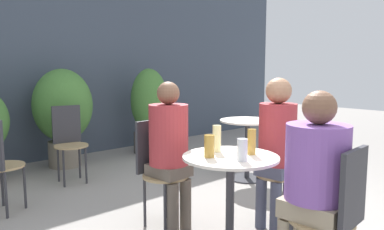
# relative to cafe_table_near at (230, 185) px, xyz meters

# --- Properties ---
(storefront_wall) EXTENTS (10.00, 0.06, 3.00)m
(storefront_wall) POSITION_rel_cafe_table_near_xyz_m (0.24, 3.65, 0.99)
(storefront_wall) COLOR #3D4756
(storefront_wall) RESTS_ON ground_plane
(cafe_table_near) EXTENTS (0.68, 0.68, 0.71)m
(cafe_table_near) POSITION_rel_cafe_table_near_xyz_m (0.00, 0.00, 0.00)
(cafe_table_near) COLOR #2D2D33
(cafe_table_near) RESTS_ON ground_plane
(cafe_table_far) EXTENTS (0.66, 0.66, 0.71)m
(cafe_table_far) POSITION_rel_cafe_table_near_xyz_m (1.51, 1.08, -0.01)
(cafe_table_far) COLOR #2D2D33
(cafe_table_far) RESTS_ON ground_plane
(bistro_chair_0) EXTENTS (0.38, 0.39, 0.89)m
(bistro_chair_0) POSITION_rel_cafe_table_near_xyz_m (0.06, -0.76, 0.02)
(bistro_chair_0) COLOR #997F56
(bistro_chair_0) RESTS_ON ground_plane
(bistro_chair_1) EXTENTS (0.39, 0.38, 0.89)m
(bistro_chair_1) POSITION_rel_cafe_table_near_xyz_m (0.76, 0.06, 0.02)
(bistro_chair_1) COLOR #997F56
(bistro_chair_1) RESTS_ON ground_plane
(bistro_chair_2) EXTENTS (0.38, 0.39, 0.89)m
(bistro_chair_2) POSITION_rel_cafe_table_near_xyz_m (-0.06, 0.76, 0.02)
(bistro_chair_2) COLOR #997F56
(bistro_chair_2) RESTS_ON ground_plane
(bistro_chair_4) EXTENTS (0.38, 0.40, 0.89)m
(bistro_chair_4) POSITION_rel_cafe_table_near_xyz_m (-0.09, 2.44, 0.02)
(bistro_chair_4) COLOR #997F56
(bistro_chair_4) RESTS_ON ground_plane
(seated_person_0) EXTENTS (0.37, 0.38, 1.20)m
(seated_person_0) POSITION_rel_cafe_table_near_xyz_m (0.05, -0.61, 0.20)
(seated_person_0) COLOR gray
(seated_person_0) RESTS_ON ground_plane
(seated_person_1) EXTENTS (0.32, 0.30, 1.25)m
(seated_person_1) POSITION_rel_cafe_table_near_xyz_m (0.62, 0.05, 0.24)
(seated_person_1) COLOR #42475B
(seated_person_1) RESTS_ON ground_plane
(seated_person_2) EXTENTS (0.32, 0.33, 1.21)m
(seated_person_2) POSITION_rel_cafe_table_near_xyz_m (-0.05, 0.61, 0.21)
(seated_person_2) COLOR brown
(seated_person_2) RESTS_ON ground_plane
(beer_glass_0) EXTENTS (0.06, 0.06, 0.18)m
(beer_glass_0) POSITION_rel_cafe_table_near_xyz_m (0.14, -0.07, 0.30)
(beer_glass_0) COLOR #B28433
(beer_glass_0) RESTS_ON cafe_table_near
(beer_glass_1) EXTENTS (0.06, 0.06, 0.19)m
(beer_glass_1) POSITION_rel_cafe_table_near_xyz_m (0.02, 0.16, 0.31)
(beer_glass_1) COLOR beige
(beer_glass_1) RESTS_ON cafe_table_near
(beer_glass_2) EXTENTS (0.07, 0.07, 0.15)m
(beer_glass_2) POSITION_rel_cafe_table_near_xyz_m (-0.14, 0.07, 0.29)
(beer_glass_2) COLOR #B28433
(beer_glass_2) RESTS_ON cafe_table_near
(beer_glass_3) EXTENTS (0.07, 0.07, 0.15)m
(beer_glass_3) POSITION_rel_cafe_table_near_xyz_m (-0.05, -0.15, 0.28)
(beer_glass_3) COLOR silver
(beer_glass_3) RESTS_ON cafe_table_near
(potted_plant_1) EXTENTS (0.78, 0.78, 1.31)m
(potted_plant_1) POSITION_rel_cafe_table_near_xyz_m (0.15, 3.12, 0.26)
(potted_plant_1) COLOR slate
(potted_plant_1) RESTS_ON ground_plane
(potted_plant_2) EXTENTS (0.57, 0.57, 1.32)m
(potted_plant_2) POSITION_rel_cafe_table_near_xyz_m (1.50, 3.03, 0.18)
(potted_plant_2) COLOR #47423D
(potted_plant_2) RESTS_ON ground_plane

